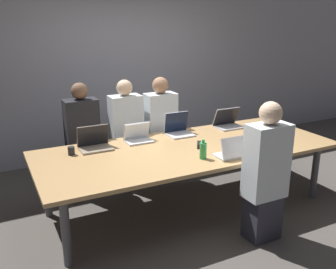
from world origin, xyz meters
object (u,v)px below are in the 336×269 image
Objects in this scene: laptop_far_right at (228,122)px; stapler at (199,145)px; person_far_left at (83,140)px; cup_far_left at (71,151)px; person_far_midleft at (126,134)px; laptop_near_midright at (234,151)px; laptop_far_midleft at (138,136)px; person_near_midright at (266,175)px; laptop_far_center at (178,128)px; person_far_center at (161,131)px; laptop_far_left at (94,142)px; bottle_near_midright at (203,150)px.

laptop_far_right reaches higher than stapler.
person_far_left is 15.19× the size of cup_far_left.
cup_far_left is 0.26× the size of laptop_far_right.
person_far_midleft is 1.34m from laptop_far_right.
person_far_midleft is 9.09× the size of stapler.
stapler is at bearing -70.04° from laptop_near_midright.
person_far_midleft is at bearing -65.40° from laptop_near_midright.
laptop_far_right is at bearing 1.19° from laptop_far_midleft.
person_near_midright is 0.89m from stapler.
stapler is at bearing -63.48° from person_far_midleft.
laptop_near_midright is (1.22, -1.45, 0.13)m from person_far_left.
person_far_midleft is at bearing 137.33° from laptop_far_center.
laptop_near_midright is (1.49, -0.82, 0.02)m from cup_far_left.
person_far_left is 9.10× the size of stapler.
cup_far_left is 1.36m from laptop_far_center.
person_far_left is at bearing -55.56° from person_near_midright.
laptop_far_center is at bearing -24.51° from person_far_left.
laptop_far_center is 0.55m from laptop_far_midleft.
laptop_far_midleft is (-0.50, -0.43, 0.12)m from person_far_center.
person_far_center reaches higher than laptop_far_left.
person_far_center is at bearing -81.94° from laptop_near_midright.
laptop_far_right is (1.81, -0.49, 0.13)m from person_far_left.
person_far_midleft reaches higher than laptop_far_midleft.
person_far_midleft is (0.04, 0.50, -0.12)m from laptop_far_midleft.
laptop_far_left is 0.25× the size of person_far_left.
person_near_midright is (0.21, -1.38, -0.13)m from laptop_far_center.
stapler is at bearing -43.78° from person_far_left.
laptop_far_center is 1.40m from person_near_midright.
laptop_near_midright is 1.03× the size of laptop_far_right.
laptop_far_right is (1.81, 0.05, -0.00)m from laptop_far_left.
person_far_center is at bearing -4.86° from person_far_left.
laptop_far_left reaches higher than cup_far_left.
laptop_near_midright is (0.19, -1.36, 0.12)m from person_far_center.
person_far_midleft reaches higher than cup_far_left.
person_far_center is at bearing 23.96° from laptop_far_left.
laptop_near_midright is (1.22, -0.91, -0.01)m from laptop_far_left.
person_far_midleft reaches higher than laptop_far_center.
laptop_far_center is 0.22× the size of person_far_center.
person_far_midleft is (-0.72, 1.85, -0.01)m from person_near_midright.
laptop_near_midright is 0.26× the size of person_near_midright.
bottle_near_midright is (-0.38, 0.53, 0.14)m from person_near_midright.
person_far_midleft reaches higher than laptop_far_right.
laptop_near_midright is at bearing -81.94° from person_far_center.
person_far_midleft is 3.90× the size of laptop_far_right.
stapler is (0.04, -0.93, 0.08)m from person_far_center.
cup_far_left is at bearing -162.65° from laptop_far_left.
laptop_far_midleft is (-0.69, 0.93, -0.00)m from laptop_near_midright.
person_far_left is at bearing 135.24° from laptop_far_midleft.
person_near_midright reaches higher than laptop_near_midright.
laptop_far_midleft is (0.53, 0.02, -0.01)m from laptop_far_left.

